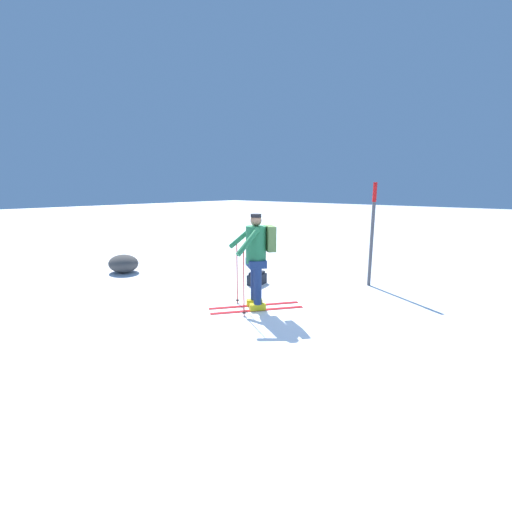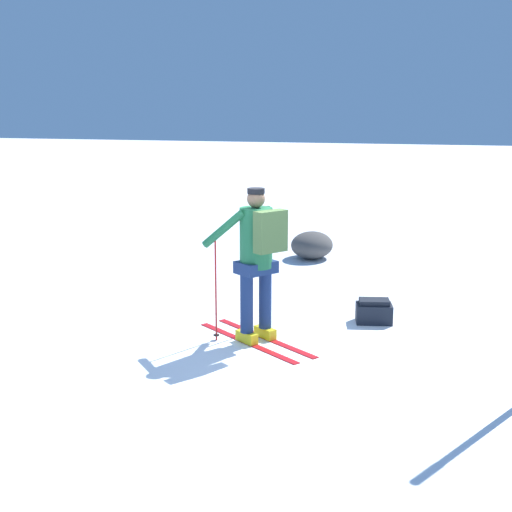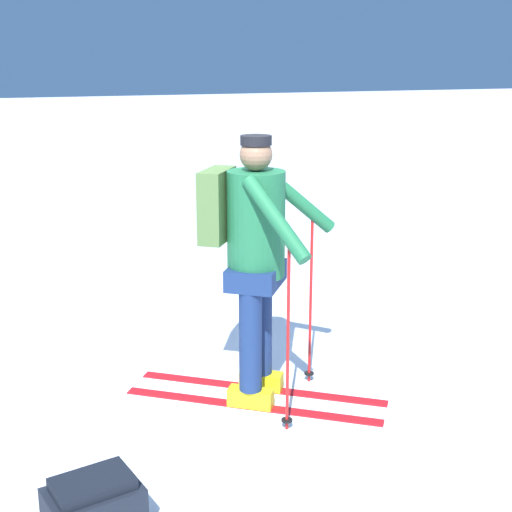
# 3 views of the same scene
# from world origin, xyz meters

# --- Properties ---
(ground_plane) EXTENTS (80.00, 80.00, 0.00)m
(ground_plane) POSITION_xyz_m (0.00, 0.00, 0.00)
(ground_plane) COLOR white
(skier) EXTENTS (1.35, 1.64, 1.79)m
(skier) POSITION_xyz_m (-0.33, -0.05, 1.06)
(skier) COLOR red
(skier) RESTS_ON ground_plane
(dropped_backpack) EXTENTS (0.39, 0.50, 0.30)m
(dropped_backpack) POSITION_xyz_m (-1.40, 1.20, 0.14)
(dropped_backpack) COLOR black
(dropped_backpack) RESTS_ON ground_plane
(trail_marker) EXTENTS (0.09, 0.09, 2.38)m
(trail_marker) POSITION_xyz_m (0.66, 2.84, 1.38)
(trail_marker) COLOR #4C4C51
(trail_marker) RESTS_ON ground_plane
(rock_boulder) EXTENTS (0.87, 0.74, 0.48)m
(rock_boulder) POSITION_xyz_m (-4.91, -0.27, 0.24)
(rock_boulder) COLOR #474442
(rock_boulder) RESTS_ON ground_plane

